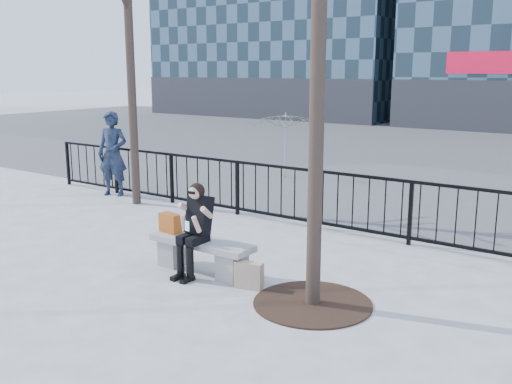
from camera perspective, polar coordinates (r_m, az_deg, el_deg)
The scene contains 10 objects.
ground at distance 8.43m, azimuth -5.40°, elevation -7.94°, with size 120.00×120.00×0.00m, color gray.
street_surface at distance 21.82m, azimuth 21.02°, elevation 3.75°, with size 60.00×23.00×0.01m, color #474747.
railing at distance 10.64m, azimuth 5.03°, elevation -0.57°, with size 14.00×0.06×1.10m.
tree_grate at distance 7.34m, azimuth 5.68°, elevation -11.00°, with size 1.50×1.50×0.02m, color black.
bench_main at distance 8.33m, azimuth -5.44°, elevation -6.00°, with size 1.65×0.46×0.49m.
seated_woman at distance 8.11m, azimuth -6.23°, elevation -3.80°, with size 0.50×0.64×1.34m.
handbag at distance 8.66m, azimuth -8.57°, elevation -3.08°, with size 0.35×0.17×0.29m, color #A94D14.
shopping_bag at distance 7.73m, azimuth -0.72°, elevation -8.34°, with size 0.39×0.14×0.37m, color tan.
standing_man at distance 13.62m, azimuth -14.14°, elevation 3.73°, with size 0.72×0.47×1.96m, color black.
vendor_umbrella at distance 15.42m, azimuth 2.82°, elevation 4.69°, with size 1.94×1.98×1.78m, color yellow.
Camera 1 is at (5.16, -6.01, 2.89)m, focal length 40.00 mm.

